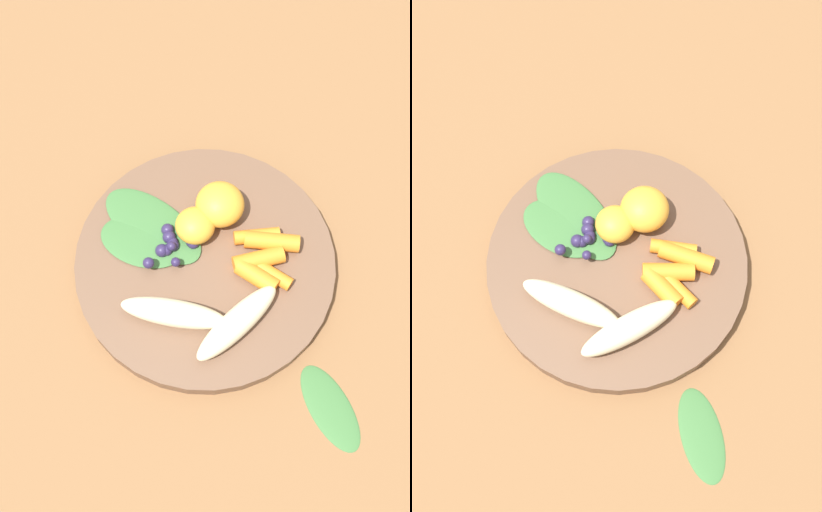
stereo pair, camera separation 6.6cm
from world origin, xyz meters
TOP-DOWN VIEW (x-y plane):
  - ground_plane at (0.00, 0.00)m, footprint 2.40×2.40m
  - bowl at (0.00, 0.00)m, footprint 0.29×0.29m
  - banana_peeled_left at (-0.02, -0.08)m, footprint 0.11×0.04m
  - banana_peeled_right at (-0.07, -0.03)m, footprint 0.10×0.10m
  - orange_segment_near at (0.01, 0.03)m, footprint 0.04×0.04m
  - orange_segment_far at (0.05, 0.04)m, footprint 0.05×0.05m
  - carrot_front at (0.03, -0.05)m, footprint 0.03×0.05m
  - carrot_mid_left at (0.04, -0.06)m, footprint 0.03×0.05m
  - carrot_mid_right at (0.04, -0.04)m, footprint 0.06×0.04m
  - carrot_rear at (0.07, -0.03)m, footprint 0.06×0.06m
  - carrot_small at (0.06, -0.01)m, footprint 0.05×0.04m
  - blueberry_pile at (-0.02, 0.03)m, footprint 0.07×0.05m
  - coconut_shred_patch at (-0.02, 0.06)m, footprint 0.04×0.04m
  - kale_leaf_left at (-0.02, 0.07)m, footprint 0.09×0.14m
  - kale_leaf_right at (-0.04, 0.06)m, footprint 0.10×0.11m
  - kale_leaf_stray at (0.01, -0.20)m, footprint 0.06×0.10m

SIDE VIEW (x-z plane):
  - ground_plane at x=0.00m, z-range 0.00..0.00m
  - kale_leaf_stray at x=0.01m, z-range 0.00..0.01m
  - bowl at x=0.00m, z-range 0.00..0.02m
  - coconut_shred_patch at x=-0.02m, z-range 0.02..0.03m
  - kale_leaf_left at x=-0.02m, z-range 0.02..0.03m
  - kale_leaf_right at x=-0.04m, z-range 0.02..0.03m
  - carrot_mid_left at x=0.04m, z-range 0.02..0.04m
  - carrot_small at x=0.06m, z-range 0.02..0.04m
  - blueberry_pile at x=-0.02m, z-range 0.02..0.04m
  - carrot_mid_right at x=0.04m, z-range 0.02..0.04m
  - carrot_rear at x=0.07m, z-range 0.02..0.04m
  - carrot_front at x=0.03m, z-range 0.02..0.04m
  - banana_peeled_left at x=-0.02m, z-range 0.02..0.05m
  - banana_peeled_right at x=-0.07m, z-range 0.02..0.05m
  - orange_segment_near at x=0.01m, z-range 0.02..0.06m
  - orange_segment_far at x=0.05m, z-range 0.02..0.06m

